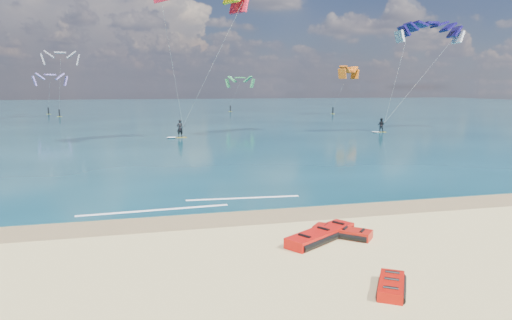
{
  "coord_description": "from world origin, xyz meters",
  "views": [
    {
      "loc": [
        -1.67,
        -15.87,
        5.65
      ],
      "look_at": [
        4.2,
        8.0,
        1.71
      ],
      "focal_mm": 32.0,
      "sensor_mm": 36.0,
      "label": 1
    }
  ],
  "objects_px": {
    "packed_kite_right": "(391,291)",
    "kitesurfer_main": "(191,51)",
    "packed_kite_left": "(321,240)",
    "kitesurfer_far": "(407,70)",
    "packed_kite_mid": "(342,236)"
  },
  "relations": [
    {
      "from": "kitesurfer_main",
      "to": "kitesurfer_far",
      "type": "height_order",
      "value": "kitesurfer_main"
    },
    {
      "from": "packed_kite_left",
      "to": "packed_kite_right",
      "type": "relative_size",
      "value": 1.89
    },
    {
      "from": "packed_kite_right",
      "to": "kitesurfer_far",
      "type": "relative_size",
      "value": 0.13
    },
    {
      "from": "kitesurfer_main",
      "to": "kitesurfer_far",
      "type": "distance_m",
      "value": 26.16
    },
    {
      "from": "kitesurfer_far",
      "to": "kitesurfer_main",
      "type": "bearing_deg",
      "value": -160.87
    },
    {
      "from": "kitesurfer_main",
      "to": "packed_kite_mid",
      "type": "bearing_deg",
      "value": -96.62
    },
    {
      "from": "kitesurfer_main",
      "to": "kitesurfer_far",
      "type": "bearing_deg",
      "value": -6.1
    },
    {
      "from": "packed_kite_left",
      "to": "kitesurfer_far",
      "type": "height_order",
      "value": "kitesurfer_far"
    },
    {
      "from": "packed_kite_right",
      "to": "kitesurfer_main",
      "type": "bearing_deg",
      "value": 35.0
    },
    {
      "from": "packed_kite_left",
      "to": "kitesurfer_far",
      "type": "bearing_deg",
      "value": 21.75
    },
    {
      "from": "packed_kite_mid",
      "to": "packed_kite_right",
      "type": "relative_size",
      "value": 1.27
    },
    {
      "from": "packed_kite_mid",
      "to": "packed_kite_left",
      "type": "bearing_deg",
      "value": -126.62
    },
    {
      "from": "packed_kite_left",
      "to": "kitesurfer_far",
      "type": "xyz_separation_m",
      "value": [
        24.72,
        34.54,
        7.67
      ]
    },
    {
      "from": "packed_kite_mid",
      "to": "kitesurfer_main",
      "type": "relative_size",
      "value": 0.13
    },
    {
      "from": "packed_kite_left",
      "to": "kitesurfer_main",
      "type": "height_order",
      "value": "kitesurfer_main"
    }
  ]
}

